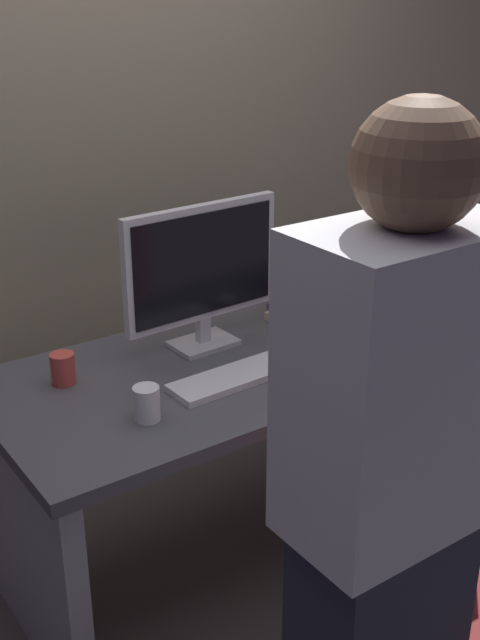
% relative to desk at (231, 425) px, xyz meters
% --- Properties ---
extents(ground_plane, '(9.00, 9.00, 0.00)m').
position_rel_desk_xyz_m(ground_plane, '(0.00, 0.00, -0.51)').
color(ground_plane, '#4C4742').
extents(wall_back, '(6.40, 0.10, 3.00)m').
position_rel_desk_xyz_m(wall_back, '(0.00, 0.97, 0.99)').
color(wall_back, tan).
rests_on(wall_back, ground).
extents(desk, '(1.48, 0.75, 0.74)m').
position_rel_desk_xyz_m(desk, '(0.00, 0.00, 0.00)').
color(desk, '#4C4C51').
rests_on(desk, ground).
extents(office_chair, '(0.52, 0.52, 0.94)m').
position_rel_desk_xyz_m(office_chair, '(0.10, -0.81, -0.08)').
color(office_chair, black).
rests_on(office_chair, ground).
extents(person_at_desk, '(0.40, 0.24, 1.64)m').
position_rel_desk_xyz_m(person_at_desk, '(-0.28, -0.94, 0.33)').
color(person_at_desk, '#262838').
rests_on(person_at_desk, ground).
extents(monitor, '(0.54, 0.15, 0.46)m').
position_rel_desk_xyz_m(monitor, '(-0.01, 0.14, 0.48)').
color(monitor, silver).
rests_on(monitor, desk).
extents(keyboard, '(0.43, 0.14, 0.02)m').
position_rel_desk_xyz_m(keyboard, '(-0.05, -0.12, 0.24)').
color(keyboard, white).
rests_on(keyboard, desk).
extents(mouse, '(0.06, 0.10, 0.03)m').
position_rel_desk_xyz_m(mouse, '(0.28, -0.13, 0.24)').
color(mouse, white).
rests_on(mouse, desk).
extents(cup_near_keyboard, '(0.07, 0.07, 0.09)m').
position_rel_desk_xyz_m(cup_near_keyboard, '(-0.38, -0.17, 0.27)').
color(cup_near_keyboard, white).
rests_on(cup_near_keyboard, desk).
extents(cup_by_monitor, '(0.07, 0.07, 0.09)m').
position_rel_desk_xyz_m(cup_by_monitor, '(-0.48, 0.15, 0.27)').
color(cup_by_monitor, '#D84C3F').
rests_on(cup_by_monitor, desk).
extents(book_stack, '(0.22, 0.17, 0.18)m').
position_rel_desk_xyz_m(book_stack, '(0.39, 0.14, 0.31)').
color(book_stack, beige).
rests_on(book_stack, desk).
extents(cell_phone, '(0.08, 0.15, 0.01)m').
position_rel_desk_xyz_m(cell_phone, '(0.49, -0.17, 0.23)').
color(cell_phone, black).
rests_on(cell_phone, desk).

